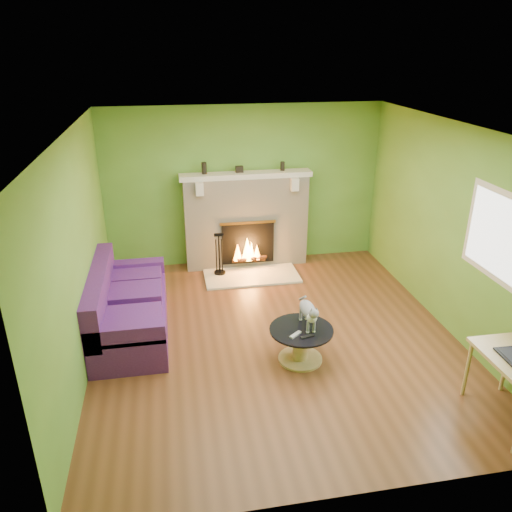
{
  "coord_description": "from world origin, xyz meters",
  "views": [
    {
      "loc": [
        -1.21,
        -5.34,
        3.46
      ],
      "look_at": [
        -0.18,
        0.4,
        0.96
      ],
      "focal_mm": 35.0,
      "sensor_mm": 36.0,
      "label": 1
    }
  ],
  "objects": [
    {
      "name": "wall_left",
      "position": [
        -2.25,
        0.0,
        1.3
      ],
      "size": [
        0.0,
        5.0,
        5.0
      ],
      "primitive_type": "plane",
      "rotation": [
        1.57,
        0.0,
        1.57
      ],
      "color": "#53842B",
      "rests_on": "floor"
    },
    {
      "name": "wall_front",
      "position": [
        0.0,
        -2.5,
        1.3
      ],
      "size": [
        5.0,
        0.0,
        5.0
      ],
      "primitive_type": "plane",
      "rotation": [
        -1.57,
        0.0,
        0.0
      ],
      "color": "#53842B",
      "rests_on": "floor"
    },
    {
      "name": "mantel_box",
      "position": [
        -0.1,
        2.33,
        1.63
      ],
      "size": [
        0.12,
        0.08,
        0.1
      ],
      "primitive_type": "cube",
      "color": "black",
      "rests_on": "mantel"
    },
    {
      "name": "remote_silver",
      "position": [
        0.08,
        -0.67,
        0.43
      ],
      "size": [
        0.16,
        0.14,
        0.02
      ],
      "primitive_type": "cube",
      "rotation": [
        0.0,
        0.0,
        0.68
      ],
      "color": "#949497",
      "rests_on": "coffee_table"
    },
    {
      "name": "mantel",
      "position": [
        0.0,
        2.3,
        1.54
      ],
      "size": [
        2.1,
        0.28,
        0.08
      ],
      "primitive_type": "cube",
      "color": "beige",
      "rests_on": "fireplace"
    },
    {
      "name": "fireplace",
      "position": [
        0.0,
        2.32,
        0.77
      ],
      "size": [
        2.1,
        0.46,
        1.58
      ],
      "color": "beige",
      "rests_on": "floor"
    },
    {
      "name": "mantel_vase_right",
      "position": [
        0.6,
        2.33,
        1.65
      ],
      "size": [
        0.07,
        0.07,
        0.14
      ],
      "primitive_type": "cylinder",
      "color": "black",
      "rests_on": "mantel"
    },
    {
      "name": "window_pane",
      "position": [
        2.23,
        -0.9,
        1.55
      ],
      "size": [
        0.0,
        1.06,
        1.06
      ],
      "primitive_type": "plane",
      "rotation": [
        1.57,
        0.0,
        -1.57
      ],
      "color": "white",
      "rests_on": "wall_right"
    },
    {
      "name": "floor",
      "position": [
        0.0,
        0.0,
        0.0
      ],
      "size": [
        5.0,
        5.0,
        0.0
      ],
      "primitive_type": "plane",
      "color": "brown",
      "rests_on": "ground"
    },
    {
      "name": "coffee_table",
      "position": [
        0.18,
        -0.55,
        0.24
      ],
      "size": [
        0.74,
        0.74,
        0.42
      ],
      "color": "tan",
      "rests_on": "floor"
    },
    {
      "name": "mantel_vase_left",
      "position": [
        -0.65,
        2.33,
        1.67
      ],
      "size": [
        0.08,
        0.08,
        0.18
      ],
      "primitive_type": "cylinder",
      "color": "black",
      "rests_on": "mantel"
    },
    {
      "name": "hearth",
      "position": [
        0.0,
        1.8,
        0.01
      ],
      "size": [
        1.5,
        0.75,
        0.03
      ],
      "primitive_type": "cube",
      "color": "beige",
      "rests_on": "floor"
    },
    {
      "name": "fire_tools",
      "position": [
        -0.5,
        1.95,
        0.38
      ],
      "size": [
        0.18,
        0.18,
        0.69
      ],
      "primitive_type": null,
      "color": "black",
      "rests_on": "hearth"
    },
    {
      "name": "wall_right",
      "position": [
        2.25,
        0.0,
        1.3
      ],
      "size": [
        0.0,
        5.0,
        5.0
      ],
      "primitive_type": "plane",
      "rotation": [
        1.57,
        0.0,
        -1.57
      ],
      "color": "#53842B",
      "rests_on": "floor"
    },
    {
      "name": "ceiling",
      "position": [
        0.0,
        0.0,
        2.6
      ],
      "size": [
        5.0,
        5.0,
        0.0
      ],
      "primitive_type": "plane",
      "rotation": [
        3.14,
        0.0,
        0.0
      ],
      "color": "white",
      "rests_on": "wall_back"
    },
    {
      "name": "cat",
      "position": [
        0.26,
        -0.5,
        0.6
      ],
      "size": [
        0.22,
        0.58,
        0.36
      ],
      "primitive_type": null,
      "rotation": [
        0.0,
        0.0,
        0.02
      ],
      "color": "slate",
      "rests_on": "coffee_table"
    },
    {
      "name": "wall_back",
      "position": [
        0.0,
        2.5,
        1.3
      ],
      "size": [
        5.0,
        0.0,
        5.0
      ],
      "primitive_type": "plane",
      "rotation": [
        1.57,
        0.0,
        0.0
      ],
      "color": "#53842B",
      "rests_on": "floor"
    },
    {
      "name": "window_frame",
      "position": [
        2.24,
        -0.9,
        1.55
      ],
      "size": [
        0.0,
        1.2,
        1.2
      ],
      "primitive_type": "plane",
      "rotation": [
        1.57,
        0.0,
        -1.57
      ],
      "color": "silver",
      "rests_on": "wall_right"
    },
    {
      "name": "sofa",
      "position": [
        -1.86,
        0.45,
        0.34
      ],
      "size": [
        0.89,
        1.96,
        0.88
      ],
      "color": "#46175A",
      "rests_on": "floor"
    },
    {
      "name": "remote_black",
      "position": [
        0.2,
        -0.73,
        0.43
      ],
      "size": [
        0.17,
        0.08,
        0.02
      ],
      "primitive_type": "cube",
      "rotation": [
        0.0,
        0.0,
        0.24
      ],
      "color": "black",
      "rests_on": "coffee_table"
    }
  ]
}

